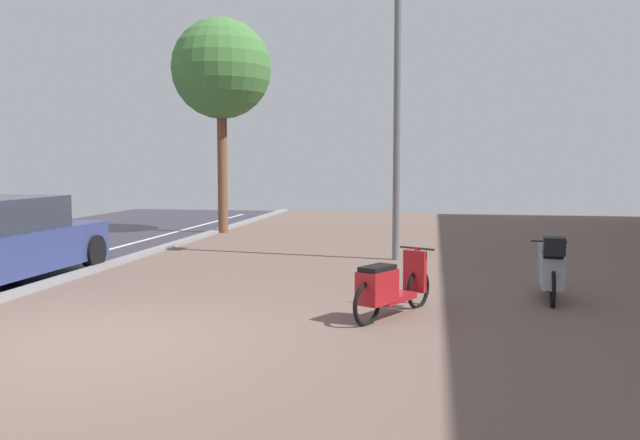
{
  "coord_description": "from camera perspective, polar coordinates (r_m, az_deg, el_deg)",
  "views": [
    {
      "loc": [
        3.67,
        -6.49,
        1.94
      ],
      "look_at": [
        2.1,
        2.58,
        1.16
      ],
      "focal_mm": 36.94,
      "sensor_mm": 36.0,
      "label": 1
    }
  ],
  "objects": [
    {
      "name": "scooter_mid",
      "position": [
        8.4,
        5.94,
        -5.81
      ],
      "size": [
        0.96,
        1.62,
        0.85
      ],
      "color": "black",
      "rests_on": "ground"
    },
    {
      "name": "ground",
      "position": [
        7.14,
        -9.04,
        -11.16
      ],
      "size": [
        21.0,
        40.0,
        0.13
      ],
      "color": "#332937"
    },
    {
      "name": "street_tree",
      "position": [
        18.9,
        -8.55,
        12.73
      ],
      "size": [
        2.77,
        2.77,
        5.96
      ],
      "color": "brown",
      "rests_on": "ground"
    },
    {
      "name": "scooter_near",
      "position": [
        9.9,
        19.42,
        -4.11
      ],
      "size": [
        0.54,
        1.71,
        0.98
      ],
      "color": "black",
      "rests_on": "ground"
    },
    {
      "name": "lamp_post",
      "position": [
        13.41,
        6.69,
        10.06
      ],
      "size": [
        0.2,
        0.52,
        5.68
      ],
      "color": "slate",
      "rests_on": "ground"
    }
  ]
}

